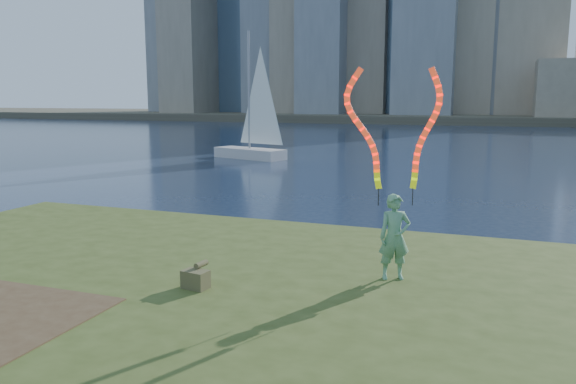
% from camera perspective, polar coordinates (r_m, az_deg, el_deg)
% --- Properties ---
extents(ground, '(320.00, 320.00, 0.00)m').
position_cam_1_polar(ground, '(10.41, -7.49, -12.26)').
color(ground, '#19263F').
rests_on(ground, ground).
extents(grassy_knoll, '(20.00, 18.00, 0.80)m').
position_cam_1_polar(grassy_knoll, '(8.49, -15.03, -15.25)').
color(grassy_knoll, '#3A4A1A').
rests_on(grassy_knoll, ground).
extents(far_shore, '(320.00, 40.00, 1.20)m').
position_cam_1_polar(far_shore, '(103.68, 17.91, 7.25)').
color(far_shore, '#484334').
rests_on(far_shore, ground).
extents(woman_with_ribbons, '(1.83, 0.82, 3.87)m').
position_cam_1_polar(woman_with_ribbons, '(9.56, 10.89, -0.28)').
color(woman_with_ribbons, '#19742E').
rests_on(woman_with_ribbons, grassy_knoll).
extents(canvas_bag, '(0.45, 0.51, 0.39)m').
position_cam_1_polar(canvas_bag, '(9.33, -9.34, -8.64)').
color(canvas_bag, brown).
rests_on(canvas_bag, grassy_knoll).
extents(sailboat, '(5.30, 3.16, 8.07)m').
position_cam_1_polar(sailboat, '(36.18, -3.62, 5.58)').
color(sailboat, beige).
rests_on(sailboat, ground).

